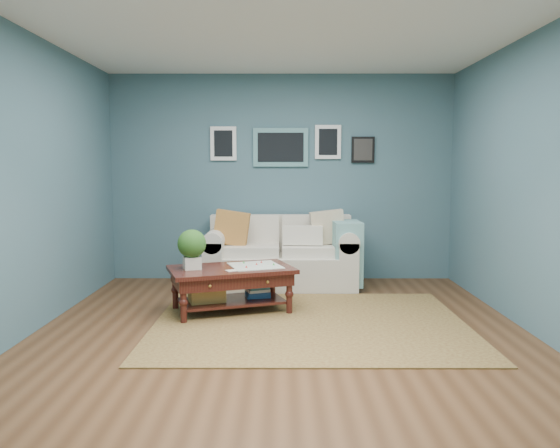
{
  "coord_description": "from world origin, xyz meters",
  "views": [
    {
      "loc": [
        -0.0,
        -4.73,
        1.5
      ],
      "look_at": [
        -0.02,
        1.0,
        0.89
      ],
      "focal_mm": 35.0,
      "sensor_mm": 36.0,
      "label": 1
    }
  ],
  "objects": [
    {
      "name": "coffee_table",
      "position": [
        -0.58,
        0.78,
        0.39
      ],
      "size": [
        1.41,
        1.08,
        0.87
      ],
      "rotation": [
        0.0,
        0.0,
        0.33
      ],
      "color": "black",
      "rests_on": "ground"
    },
    {
      "name": "loveseat",
      "position": [
        0.07,
        2.03,
        0.4
      ],
      "size": [
        1.91,
        0.87,
        0.98
      ],
      "color": "white",
      "rests_on": "ground"
    },
    {
      "name": "area_rug",
      "position": [
        0.27,
        0.37,
        0.01
      ],
      "size": [
        2.97,
        2.37,
        0.01
      ],
      "primitive_type": "cube",
      "color": "brown",
      "rests_on": "ground"
    },
    {
      "name": "room_shell",
      "position": [
        0.0,
        0.06,
        1.36
      ],
      "size": [
        5.0,
        5.02,
        2.7
      ],
      "color": "brown",
      "rests_on": "ground"
    }
  ]
}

